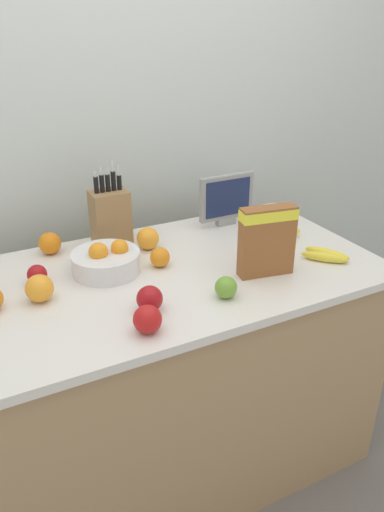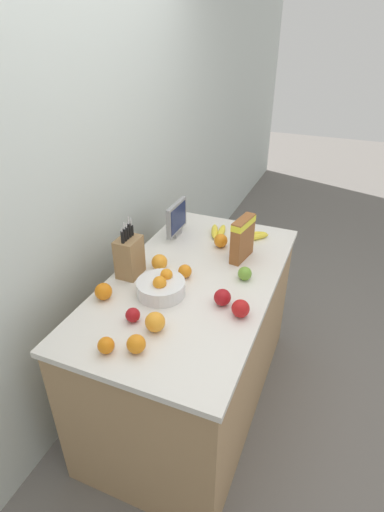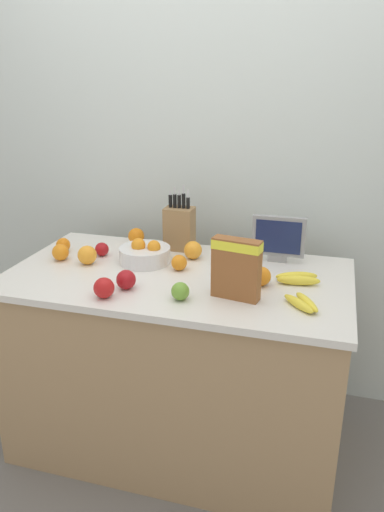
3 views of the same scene
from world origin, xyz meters
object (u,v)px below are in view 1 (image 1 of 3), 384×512
apple_leftmost (37,274)px  orange_mid_right (160,257)px  apple_front (150,299)px  banana_bunch_right (326,255)px  knife_block (110,216)px  apple_rightmost (226,287)px  orange_front_right (148,238)px  banana_bunch_left (280,234)px  apple_rear (147,319)px  small_monitor (227,198)px  cereal_box (267,238)px  orange_front_center (260,243)px  fruit_bowl (106,261)px  orange_mid_left (39,288)px  orange_near_bowl (50,243)px

apple_leftmost → orange_mid_right: bearing=-10.0°
apple_front → banana_bunch_right: bearing=2.2°
knife_block → banana_bunch_right: knife_block is taller
apple_rightmost → orange_front_right: (-0.08, 0.45, 0.01)m
banana_bunch_left → orange_mid_right: (-0.52, -0.00, 0.01)m
apple_rear → banana_bunch_left: bearing=26.4°
small_monitor → apple_rear: 0.84m
banana_bunch_left → cereal_box: bearing=-135.8°
banana_bunch_right → orange_mid_right: orange_mid_right is taller
orange_front_right → orange_front_center: size_ratio=1.07×
fruit_bowl → orange_front_right: bearing=28.4°
banana_bunch_left → apple_rightmost: bearing=-145.4°
apple_rightmost → apple_rear: bearing=-167.7°
knife_block → apple_front: knife_block is taller
cereal_box → orange_mid_right: 0.38m
banana_bunch_left → orange_front_center: (-0.14, -0.07, 0.02)m
knife_block → apple_rightmost: knife_block is taller
apple_leftmost → orange_mid_left: orange_mid_left is taller
apple_rear → orange_mid_right: apple_rear is taller
small_monitor → apple_rear: (-0.60, -0.58, -0.08)m
banana_bunch_right → orange_mid_right: 0.60m
cereal_box → fruit_bowl: bearing=161.1°
knife_block → banana_bunch_right: (0.64, -0.50, -0.09)m
cereal_box → orange_near_bowl: (-0.62, 0.50, -0.09)m
orange_front_center → knife_block: bearing=143.6°
fruit_bowl → orange_mid_left: fruit_bowl is taller
knife_block → orange_front_center: (0.46, -0.34, -0.07)m
banana_bunch_left → orange_front_right: size_ratio=2.26×
fruit_bowl → banana_bunch_right: fruit_bowl is taller
apple_front → knife_block: bearing=83.2°
cereal_box → orange_front_center: size_ratio=3.02×
small_monitor → orange_near_bowl: size_ratio=2.93×
banana_bunch_right → orange_near_bowl: bearing=149.8°
apple_rightmost → banana_bunch_left: bearing=34.6°
orange_mid_right → orange_near_bowl: (-0.32, 0.28, 0.01)m
orange_mid_left → orange_front_right: 0.49m
small_monitor → cereal_box: size_ratio=1.00×
apple_rightmost → orange_near_bowl: (-0.42, 0.58, 0.01)m
apple_rightmost → orange_mid_left: bearing=154.5°
orange_mid_right → banana_bunch_left: bearing=0.0°
banana_bunch_right → small_monitor: bearing=108.4°
small_monitor → orange_mid_right: (-0.41, -0.23, -0.08)m
small_monitor → apple_rightmost: size_ratio=3.41×
knife_block → apple_front: size_ratio=4.05×
cereal_box → banana_bunch_right: (0.26, -0.01, -0.12)m
banana_bunch_right → orange_front_right: bearing=144.6°
orange_front_center → orange_mid_left: bearing=178.3°
banana_bunch_left → banana_bunch_right: banana_bunch_left is taller
apple_front → orange_mid_left: 0.35m
small_monitor → orange_mid_right: bearing=-150.6°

